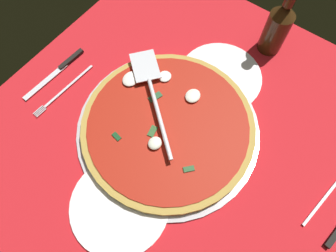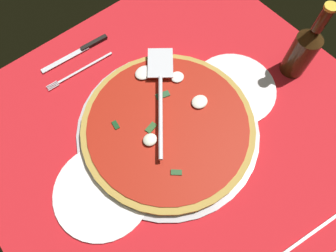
# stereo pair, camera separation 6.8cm
# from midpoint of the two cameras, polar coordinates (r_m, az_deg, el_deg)

# --- Properties ---
(ground_plane) EXTENTS (0.91, 0.91, 0.01)m
(ground_plane) POSITION_cam_midpoint_polar(r_m,az_deg,el_deg) (0.70, 0.86, -1.22)
(ground_plane) COLOR red
(checker_pattern) EXTENTS (0.91, 0.91, 0.00)m
(checker_pattern) POSITION_cam_midpoint_polar(r_m,az_deg,el_deg) (0.70, 0.87, -1.08)
(checker_pattern) COLOR white
(checker_pattern) RESTS_ON ground_plane
(pizza_pan) EXTENTS (0.43, 0.43, 0.01)m
(pizza_pan) POSITION_cam_midpoint_polar(r_m,az_deg,el_deg) (0.70, -2.79, -0.81)
(pizza_pan) COLOR #B6B3B8
(pizza_pan) RESTS_ON ground_plane
(dinner_plate_left) EXTENTS (0.21, 0.21, 0.01)m
(dinner_plate_left) POSITION_cam_midpoint_polar(r_m,az_deg,el_deg) (0.66, -12.38, -15.14)
(dinner_plate_left) COLOR white
(dinner_plate_left) RESTS_ON ground_plane
(dinner_plate_right) EXTENTS (0.21, 0.21, 0.01)m
(dinner_plate_right) POSITION_cam_midpoint_polar(r_m,az_deg,el_deg) (0.77, 7.66, 9.27)
(dinner_plate_right) COLOR white
(dinner_plate_right) RESTS_ON ground_plane
(pizza) EXTENTS (0.41, 0.41, 0.03)m
(pizza) POSITION_cam_midpoint_polar(r_m,az_deg,el_deg) (0.68, -2.88, -0.21)
(pizza) COLOR #B4903F
(pizza) RESTS_ON pizza_pan
(pizza_server) EXTENTS (0.22, 0.25, 0.01)m
(pizza_server) POSITION_cam_midpoint_polar(r_m,az_deg,el_deg) (0.70, -5.82, 6.08)
(pizza_server) COLOR silver
(pizza_server) RESTS_ON pizza
(place_setting_far) EXTENTS (0.22, 0.14, 0.01)m
(place_setting_far) POSITION_cam_midpoint_polar(r_m,az_deg,el_deg) (0.82, -22.18, 8.07)
(place_setting_far) COLOR white
(place_setting_far) RESTS_ON ground_plane
(beer_bottle) EXTENTS (0.06, 0.06, 0.21)m
(beer_bottle) POSITION_cam_midpoint_polar(r_m,az_deg,el_deg) (0.81, 18.27, 17.73)
(beer_bottle) COLOR #39230F
(beer_bottle) RESTS_ON ground_plane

